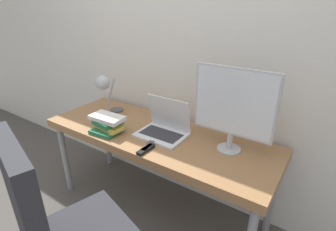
% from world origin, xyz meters
% --- Properties ---
extents(wall_back, '(8.00, 0.05, 2.60)m').
position_xyz_m(wall_back, '(0.00, 0.69, 1.30)').
color(wall_back, silver).
rests_on(wall_back, ground_plane).
extents(desk, '(1.74, 0.62, 0.71)m').
position_xyz_m(desk, '(0.00, 0.31, 0.65)').
color(desk, '#996B42').
rests_on(desk, ground_plane).
extents(laptop, '(0.34, 0.25, 0.26)m').
position_xyz_m(laptop, '(0.06, 0.32, 0.76)').
color(laptop, silver).
rests_on(laptop, desk).
extents(monitor, '(0.50, 0.15, 0.54)m').
position_xyz_m(monitor, '(0.53, 0.39, 1.02)').
color(monitor, '#B7B7BC').
rests_on(monitor, desk).
extents(desk_lamp, '(0.12, 0.24, 0.35)m').
position_xyz_m(desk_lamp, '(-0.52, 0.33, 0.96)').
color(desk_lamp, '#4C4C51').
rests_on(desk_lamp, desk).
extents(office_chair, '(0.58, 0.60, 1.12)m').
position_xyz_m(office_chair, '(0.10, -0.58, 0.62)').
color(office_chair, black).
rests_on(office_chair, ground_plane).
extents(book_stack, '(0.26, 0.21, 0.12)m').
position_xyz_m(book_stack, '(-0.31, 0.13, 0.77)').
color(book_stack, '#286B47').
rests_on(book_stack, desk).
extents(tv_remote, '(0.06, 0.14, 0.02)m').
position_xyz_m(tv_remote, '(0.08, 0.11, 0.72)').
color(tv_remote, '#4C4C51').
rests_on(tv_remote, desk).
extents(media_remote, '(0.05, 0.14, 0.02)m').
position_xyz_m(media_remote, '(0.09, 0.07, 0.72)').
color(media_remote, black).
rests_on(media_remote, desk).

